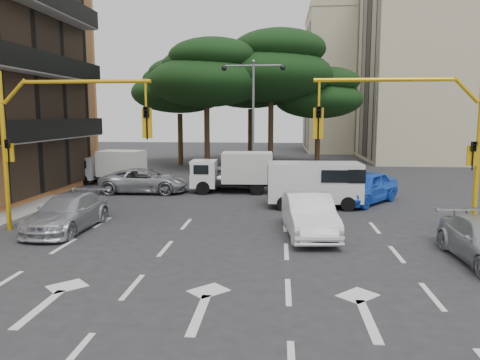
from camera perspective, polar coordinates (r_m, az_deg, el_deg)
The scene contains 20 objects.
ground at distance 15.51m, azimuth -1.82°, elevation -8.53°, with size 120.00×120.00×0.00m, color #28282B.
median_strip at distance 31.13m, azimuth 1.59°, elevation -0.04°, with size 1.40×6.00×0.15m, color gray.
apartment_beige_near at distance 50.44m, azimuth 26.69°, elevation 12.76°, with size 20.20×12.15×18.70m.
apartment_beige_far at distance 59.96m, azimuth 15.93°, elevation 11.43°, with size 16.20×12.15×16.70m.
pine_left_near at distance 37.31m, azimuth -4.04°, elevation 12.86°, with size 9.15×9.15×10.23m.
pine_center at distance 38.93m, azimuth 3.92°, elevation 13.68°, with size 9.98×9.98×11.16m.
pine_left_far at distance 41.72m, azimuth -7.32°, elevation 11.34°, with size 8.32×8.32×9.30m.
pine_right at distance 40.91m, azimuth 9.65°, elevation 10.39°, with size 7.49×7.49×8.37m.
pine_back at distance 43.93m, azimuth 1.36°, elevation 12.13°, with size 9.15×9.15×10.23m.
signal_mast_right at distance 17.52m, azimuth 21.75°, elevation 5.70°, with size 5.79×0.37×6.00m.
signal_mast_left at distance 18.83m, azimuth -22.28°, elevation 5.79°, with size 5.79×0.37×6.00m.
street_lamp_center at distance 30.84m, azimuth 1.63°, elevation 9.85°, with size 4.16×0.36×7.77m.
car_white_hatch at distance 17.35m, azimuth 8.43°, elevation -4.26°, with size 1.60×4.60×1.51m, color white.
car_blue_compact at distance 24.22m, azimuth 14.91°, elevation -0.86°, with size 1.89×4.71×1.60m, color blue.
car_silver_wagon at distance 19.19m, azimuth -20.28°, elevation -3.75°, with size 1.89×4.65×1.35m, color #A9ABB2.
car_silver_cross_a at distance 27.10m, azimuth -11.55°, elevation -0.08°, with size 2.29×4.96×1.38m, color #A0A2A8.
car_silver_cross_b at distance 28.16m, azimuth -0.97°, elevation 0.39°, with size 1.64×4.09×1.39m, color #A5A9AE.
van_white at distance 22.63m, azimuth 9.00°, elevation -0.54°, with size 1.99×4.40×2.20m, color silver, non-canonical shape.
box_truck_a at distance 30.89m, azimuth -15.54°, elevation 1.50°, with size 1.85×4.41×2.17m, color silver, non-canonical shape.
box_truck_b at distance 26.61m, azimuth -0.93°, elevation 0.93°, with size 1.97×4.68×2.30m, color white, non-canonical shape.
Camera 1 is at (1.74, -14.77, 4.40)m, focal length 35.00 mm.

